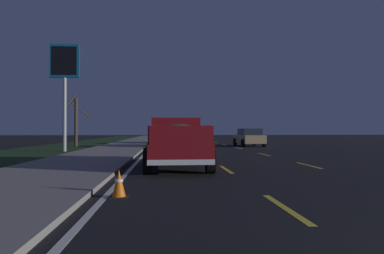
% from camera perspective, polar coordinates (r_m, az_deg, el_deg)
% --- Properties ---
extents(ground, '(144.00, 144.00, 0.00)m').
position_cam_1_polar(ground, '(29.46, 3.30, -3.25)').
color(ground, black).
extents(sidewalk_shoulder, '(108.00, 4.00, 0.12)m').
position_cam_1_polar(sidewalk_shoulder, '(29.42, -11.25, -3.12)').
color(sidewalk_shoulder, gray).
rests_on(sidewalk_shoulder, ground).
extents(grass_verge, '(108.00, 6.00, 0.01)m').
position_cam_1_polar(grass_verge, '(30.44, -20.65, -3.12)').
color(grass_verge, '#1E3819').
rests_on(grass_verge, ground).
extents(lane_markings, '(108.00, 7.04, 0.01)m').
position_cam_1_polar(lane_markings, '(32.44, -2.88, -2.99)').
color(lane_markings, yellow).
rests_on(lane_markings, ground).
extents(pickup_truck, '(5.47, 2.37, 1.87)m').
position_cam_1_polar(pickup_truck, '(12.96, -2.61, -2.36)').
color(pickup_truck, maroon).
rests_on(pickup_truck, ground).
extents(sedan_tan, '(4.45, 2.10, 1.54)m').
position_cam_1_polar(sedan_tan, '(30.76, 9.34, -1.66)').
color(sedan_tan, '#9E845B').
rests_on(sedan_tan, ground).
extents(sedan_white, '(4.42, 2.06, 1.54)m').
position_cam_1_polar(sedan_white, '(34.83, -3.47, -1.54)').
color(sedan_white, silver).
rests_on(sedan_white, ground).
extents(sedan_green, '(4.43, 2.07, 1.54)m').
position_cam_1_polar(sedan_green, '(27.90, -3.86, -1.79)').
color(sedan_green, '#14592D').
rests_on(sedan_green, ground).
extents(gas_price_sign, '(0.27, 1.90, 7.06)m').
position_cam_1_polar(gas_price_sign, '(24.60, -20.17, 8.67)').
color(gas_price_sign, '#99999E').
rests_on(gas_price_sign, ground).
extents(bare_tree_far, '(1.71, 1.90, 4.53)m').
position_cam_1_polar(bare_tree_far, '(31.43, -18.50, 1.01)').
color(bare_tree_far, '#423323').
rests_on(bare_tree_far, ground).
extents(traffic_cone_near, '(0.36, 0.36, 0.58)m').
position_cam_1_polar(traffic_cone_near, '(7.42, -11.91, -9.14)').
color(traffic_cone_near, black).
rests_on(traffic_cone_near, ground).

